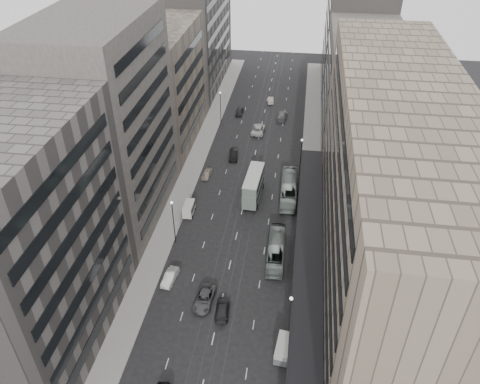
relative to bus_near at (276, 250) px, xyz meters
The scene contains 28 objects.
ground 12.91m from the bus_near, 122.71° to the right, with size 220.00×220.00×0.00m, color black.
sidewalk_right 27.22m from the bus_near, 79.25° to the left, with size 4.00×125.00×0.15m, color gray.
sidewalk_left 32.77m from the bus_near, 125.33° to the left, with size 4.00×125.00×0.15m, color gray.
department_store 19.98m from the bus_near, 10.88° to the right, with size 19.20×60.00×30.00m.
building_right_mid 44.95m from the bus_near, 70.53° to the left, with size 15.00×28.00×24.00m, color #48443F.
building_right_far 73.75m from the bus_near, 78.44° to the left, with size 15.00×32.00×28.00m, color #66605C.
building_left_a 36.65m from the bus_near, 146.54° to the right, with size 15.00×28.00×30.00m, color #66605C.
building_left_b 33.40m from the bus_near, 163.90° to the left, with size 15.00×26.00×34.00m, color #48443F.
building_left_c 46.57m from the bus_near, 128.92° to the left, with size 15.00×28.00×25.00m, color gray.
building_left_d 74.94m from the bus_near, 112.63° to the left, with size 15.00×38.00×28.00m, color #66605C.
lamp_right_near 16.45m from the bus_near, 80.06° to the right, with size 0.44×0.44×8.32m.
lamp_right_far 24.64m from the bus_near, 83.48° to the left, with size 0.44×0.44×8.32m.
lamp_left_near 17.08m from the bus_near, behind, with size 0.44×0.44×8.32m.
lamp_left_far 47.38m from the bus_near, 110.62° to the left, with size 0.44×0.44×8.32m.
bus_near is the anchor object (origin of this frame).
bus_far 16.82m from the bus_near, 86.53° to the left, with size 2.82×12.04×3.36m, color #929D96.
double_decker 16.47m from the bus_near, 109.31° to the left, with size 3.34×9.47×5.10m.
vw_microbus 18.02m from the bus_near, 82.77° to the right, with size 2.22×4.21×2.18m.
panel_van 18.42m from the bus_near, 151.15° to the left, with size 1.82×3.61×2.25m.
sedan_1 16.93m from the bus_near, 154.21° to the right, with size 1.50×4.29×1.41m, color silver.
sedan_2 14.29m from the bus_near, 130.78° to the right, with size 2.52×5.47×1.52m, color #4D4D4F.
sedan_3 13.86m from the bus_near, 117.85° to the right, with size 1.93×4.75×1.38m, color black.
sedan_4 26.38m from the bus_near, 125.82° to the left, with size 1.58×3.93×1.34m, color #AFA391.
sedan_5 31.37m from the bus_near, 111.06° to the left, with size 1.67×4.80×1.58m, color black.
sedan_6 42.18m from the bus_near, 100.01° to the left, with size 2.77×6.01×1.67m, color silver.
sedan_7 49.44m from the bus_near, 92.73° to the left, with size 2.31×5.67×1.65m, color slate.
sedan_8 51.95m from the bus_near, 104.47° to the left, with size 1.71×4.26×1.45m, color black.
sedan_9 58.85m from the bus_near, 95.80° to the left, with size 1.44×4.12×1.36m, color #B7A997.
Camera 1 is at (9.01, -44.26, 51.06)m, focal length 35.00 mm.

